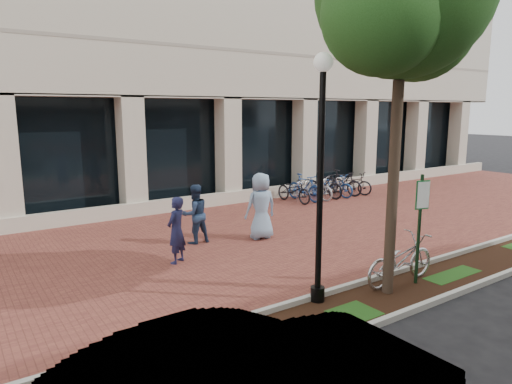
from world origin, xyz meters
TOP-DOWN VIEW (x-y plane):
  - ground at (0.00, 0.00)m, footprint 120.00×120.00m
  - brick_plaza at (0.00, 0.00)m, footprint 40.00×9.00m
  - planting_strip at (0.00, -5.25)m, footprint 40.00×1.50m
  - curb_plaza_side at (0.00, -4.50)m, footprint 40.00×0.12m
  - curb_street_side at (0.00, -6.00)m, footprint 40.00×0.12m
  - parking_sign at (0.75, -5.12)m, footprint 0.34×0.07m
  - lamppost at (-1.65, -4.60)m, footprint 0.36×0.36m
  - street_tree at (-0.10, -5.06)m, footprint 3.98×3.31m
  - locked_bicycle at (0.47, -4.89)m, footprint 2.04×0.72m
  - pedestrian_left at (-2.97, -0.91)m, footprint 0.73×0.67m
  - pedestrian_mid at (-1.82, 0.37)m, footprint 0.84×0.67m
  - pedestrian_right at (-0.02, -0.30)m, footprint 1.01×0.71m
  - bollard at (8.41, 1.92)m, footprint 0.12×0.12m
  - bike_rack_cluster at (5.80, 3.30)m, footprint 4.35×2.03m

SIDE VIEW (x-z plane):
  - ground at x=0.00m, z-range 0.00..0.00m
  - brick_plaza at x=0.00m, z-range 0.00..0.01m
  - planting_strip at x=0.00m, z-range 0.00..0.01m
  - curb_plaza_side at x=0.00m, z-range 0.00..0.12m
  - curb_street_side at x=0.00m, z-range 0.00..0.12m
  - bollard at x=8.41m, z-range 0.01..0.92m
  - bike_rack_cluster at x=5.80m, z-range -0.03..1.09m
  - locked_bicycle at x=0.47m, z-range 0.00..1.07m
  - pedestrian_left at x=-2.97m, z-range 0.00..1.67m
  - pedestrian_mid at x=-1.82m, z-range 0.00..1.69m
  - pedestrian_right at x=-0.02m, z-range 0.00..1.95m
  - parking_sign at x=0.75m, z-range 0.33..2.74m
  - lamppost at x=-1.65m, z-range 0.30..5.07m
  - street_tree at x=-0.10m, z-range 1.94..9.55m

